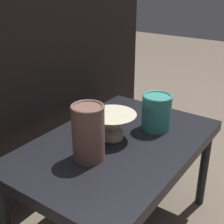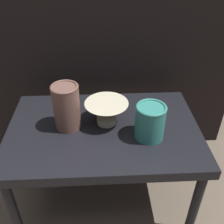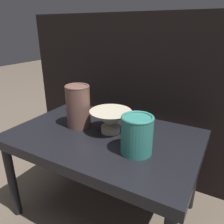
# 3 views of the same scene
# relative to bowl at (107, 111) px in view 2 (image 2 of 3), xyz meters

# --- Properties ---
(ground_plane) EXTENTS (8.00, 8.00, 0.00)m
(ground_plane) POSITION_rel_bowl_xyz_m (-0.01, -0.03, -0.46)
(ground_plane) COLOR #6B5B4C
(table) EXTENTS (0.76, 0.50, 0.40)m
(table) POSITION_rel_bowl_xyz_m (-0.01, -0.03, -0.10)
(table) COLOR black
(table) RESTS_ON ground_plane
(couch_backdrop) EXTENTS (1.36, 0.50, 0.87)m
(couch_backdrop) POSITION_rel_bowl_xyz_m (-0.01, 0.56, -0.02)
(couch_backdrop) COLOR black
(couch_backdrop) RESTS_ON ground_plane
(bowl) EXTENTS (0.17, 0.17, 0.09)m
(bowl) POSITION_rel_bowl_xyz_m (0.00, 0.00, 0.00)
(bowl) COLOR beige
(bowl) RESTS_ON table
(vase_textured_left) EXTENTS (0.10, 0.10, 0.18)m
(vase_textured_left) POSITION_rel_bowl_xyz_m (-0.15, -0.02, 0.04)
(vase_textured_left) COLOR brown
(vase_textured_left) RESTS_ON table
(vase_colorful_right) EXTENTS (0.11, 0.11, 0.14)m
(vase_colorful_right) POSITION_rel_bowl_xyz_m (0.16, -0.09, 0.01)
(vase_colorful_right) COLOR teal
(vase_colorful_right) RESTS_ON table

